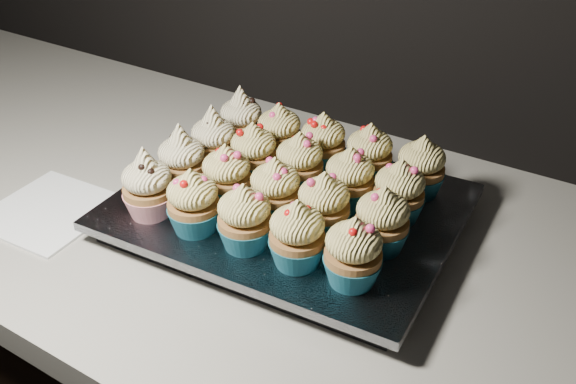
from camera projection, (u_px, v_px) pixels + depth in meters
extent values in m
cube|color=beige|center=(367.00, 265.00, 0.80)|extent=(2.44, 0.64, 0.04)
cube|color=white|center=(50.00, 211.00, 0.86)|extent=(0.16, 0.16, 0.00)
cube|color=black|center=(288.00, 217.00, 0.83)|extent=(0.41, 0.32, 0.02)
cube|color=silver|center=(288.00, 206.00, 0.82)|extent=(0.44, 0.35, 0.01)
cone|color=red|center=(150.00, 203.00, 0.79)|extent=(0.06, 0.06, 0.03)
ellipsoid|color=#FFEBB3|center=(146.00, 177.00, 0.77)|extent=(0.06, 0.06, 0.04)
cone|color=#FFEBB3|center=(143.00, 157.00, 0.75)|extent=(0.03, 0.03, 0.03)
cone|color=#1C6E84|center=(195.00, 219.00, 0.76)|extent=(0.06, 0.06, 0.03)
ellipsoid|color=#FFE580|center=(192.00, 192.00, 0.74)|extent=(0.06, 0.06, 0.04)
cone|color=#FFE580|center=(191.00, 175.00, 0.73)|extent=(0.03, 0.03, 0.02)
cone|color=#1C6E84|center=(245.00, 235.00, 0.73)|extent=(0.06, 0.06, 0.03)
ellipsoid|color=#FFE580|center=(244.00, 207.00, 0.71)|extent=(0.06, 0.06, 0.04)
cone|color=#FFE580|center=(243.00, 190.00, 0.70)|extent=(0.03, 0.03, 0.02)
cone|color=#1C6E84|center=(297.00, 252.00, 0.71)|extent=(0.06, 0.06, 0.03)
ellipsoid|color=#FFE580|center=(297.00, 224.00, 0.69)|extent=(0.06, 0.06, 0.04)
cone|color=#FFE580|center=(297.00, 206.00, 0.67)|extent=(0.03, 0.03, 0.02)
cone|color=#1C6E84|center=(352.00, 270.00, 0.68)|extent=(0.06, 0.06, 0.03)
ellipsoid|color=#FFE580|center=(354.00, 241.00, 0.66)|extent=(0.06, 0.06, 0.04)
cone|color=#FFE580|center=(355.00, 223.00, 0.65)|extent=(0.03, 0.03, 0.02)
cone|color=red|center=(184.00, 178.00, 0.84)|extent=(0.06, 0.06, 0.03)
ellipsoid|color=#FFEBB3|center=(181.00, 152.00, 0.82)|extent=(0.06, 0.06, 0.04)
cone|color=#FFEBB3|center=(179.00, 133.00, 0.80)|extent=(0.03, 0.03, 0.03)
cone|color=#1C6E84|center=(228.00, 192.00, 0.81)|extent=(0.06, 0.06, 0.03)
ellipsoid|color=#FFE580|center=(226.00, 166.00, 0.79)|extent=(0.06, 0.06, 0.04)
cone|color=#FFE580|center=(225.00, 150.00, 0.78)|extent=(0.03, 0.03, 0.02)
cone|color=#1C6E84|center=(276.00, 206.00, 0.78)|extent=(0.06, 0.06, 0.03)
ellipsoid|color=#FFE580|center=(275.00, 180.00, 0.76)|extent=(0.06, 0.06, 0.04)
cone|color=#FFE580|center=(275.00, 163.00, 0.75)|extent=(0.03, 0.03, 0.02)
cone|color=#1C6E84|center=(323.00, 222.00, 0.76)|extent=(0.06, 0.06, 0.03)
ellipsoid|color=#FFE580|center=(324.00, 195.00, 0.73)|extent=(0.06, 0.06, 0.04)
cone|color=#FFE580|center=(325.00, 178.00, 0.72)|extent=(0.03, 0.03, 0.02)
cone|color=#1C6E84|center=(380.00, 237.00, 0.73)|extent=(0.06, 0.06, 0.03)
ellipsoid|color=#FFE580|center=(383.00, 210.00, 0.71)|extent=(0.06, 0.06, 0.04)
cone|color=#FFE580|center=(385.00, 192.00, 0.70)|extent=(0.03, 0.03, 0.02)
cone|color=red|center=(215.00, 157.00, 0.89)|extent=(0.06, 0.06, 0.03)
ellipsoid|color=#FFEBB3|center=(213.00, 133.00, 0.87)|extent=(0.06, 0.06, 0.04)
cone|color=#FFEBB3|center=(212.00, 114.00, 0.85)|extent=(0.03, 0.03, 0.03)
cone|color=#1C6E84|center=(254.00, 168.00, 0.86)|extent=(0.06, 0.06, 0.03)
ellipsoid|color=#FFE580|center=(253.00, 143.00, 0.84)|extent=(0.06, 0.06, 0.04)
cone|color=#FFE580|center=(253.00, 128.00, 0.83)|extent=(0.03, 0.03, 0.02)
cone|color=#1C6E84|center=(299.00, 179.00, 0.84)|extent=(0.06, 0.06, 0.03)
ellipsoid|color=#FFE580|center=(300.00, 154.00, 0.82)|extent=(0.06, 0.06, 0.04)
cone|color=#FFE580|center=(300.00, 138.00, 0.80)|extent=(0.03, 0.03, 0.02)
cone|color=#1C6E84|center=(349.00, 195.00, 0.81)|extent=(0.06, 0.06, 0.03)
ellipsoid|color=#FFE580|center=(350.00, 169.00, 0.78)|extent=(0.06, 0.06, 0.04)
cone|color=#FFE580|center=(351.00, 152.00, 0.77)|extent=(0.03, 0.03, 0.02)
cone|color=#1C6E84|center=(397.00, 208.00, 0.78)|extent=(0.06, 0.06, 0.03)
ellipsoid|color=#FFE580|center=(400.00, 182.00, 0.76)|extent=(0.06, 0.06, 0.04)
cone|color=#FFE580|center=(402.00, 165.00, 0.75)|extent=(0.03, 0.03, 0.02)
cone|color=red|center=(242.00, 136.00, 0.94)|extent=(0.06, 0.06, 0.03)
ellipsoid|color=#FFEBB3|center=(241.00, 112.00, 0.92)|extent=(0.06, 0.06, 0.04)
cone|color=#FFEBB3|center=(240.00, 94.00, 0.90)|extent=(0.03, 0.03, 0.03)
cone|color=#1C6E84|center=(279.00, 148.00, 0.91)|extent=(0.06, 0.06, 0.03)
ellipsoid|color=#FFE580|center=(279.00, 123.00, 0.89)|extent=(0.06, 0.06, 0.04)
cone|color=#FFE580|center=(279.00, 108.00, 0.88)|extent=(0.03, 0.03, 0.02)
cone|color=#1C6E84|center=(322.00, 158.00, 0.88)|extent=(0.06, 0.06, 0.03)
ellipsoid|color=#FFE580|center=(323.00, 133.00, 0.86)|extent=(0.06, 0.06, 0.04)
cone|color=#FFE580|center=(324.00, 118.00, 0.85)|extent=(0.03, 0.03, 0.02)
cone|color=#1C6E84|center=(368.00, 170.00, 0.86)|extent=(0.06, 0.06, 0.03)
ellipsoid|color=#FFE580|center=(370.00, 145.00, 0.84)|extent=(0.06, 0.06, 0.04)
cone|color=#FFE580|center=(371.00, 129.00, 0.82)|extent=(0.03, 0.03, 0.02)
cone|color=#1C6E84|center=(419.00, 183.00, 0.83)|extent=(0.06, 0.06, 0.03)
ellipsoid|color=#FFE580|center=(422.00, 157.00, 0.81)|extent=(0.06, 0.06, 0.04)
cone|color=#FFE580|center=(424.00, 141.00, 0.80)|extent=(0.03, 0.03, 0.02)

